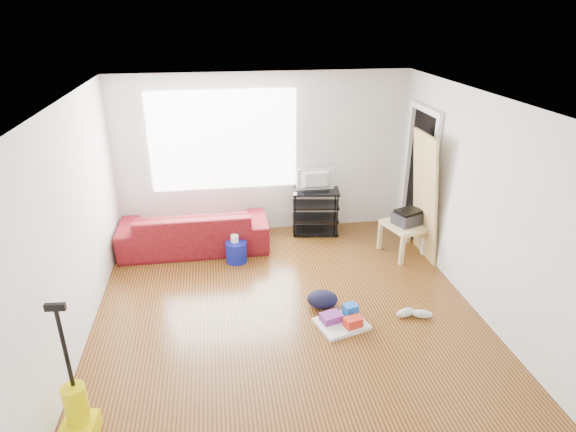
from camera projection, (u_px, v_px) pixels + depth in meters
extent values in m
cube|color=#461E13|center=(288.00, 317.00, 5.66)|extent=(4.50, 5.00, 0.01)
cube|color=silver|center=(288.00, 103.00, 4.66)|extent=(4.50, 5.00, 0.01)
cube|color=silver|center=(263.00, 155.00, 7.42)|extent=(4.50, 0.01, 2.50)
cube|color=silver|center=(352.00, 388.00, 2.90)|extent=(4.50, 0.01, 2.50)
cube|color=silver|center=(68.00, 234.00, 4.84)|extent=(0.01, 5.00, 2.50)
cube|color=silver|center=(483.00, 208.00, 5.48)|extent=(0.01, 5.00, 2.50)
cube|color=white|center=(224.00, 141.00, 7.22)|extent=(2.20, 0.01, 1.50)
cube|color=white|center=(431.00, 191.00, 6.70)|extent=(0.06, 0.08, 2.00)
cube|color=white|center=(407.00, 170.00, 7.52)|extent=(0.06, 0.08, 2.00)
cube|color=white|center=(426.00, 109.00, 6.69)|extent=(0.06, 0.98, 0.08)
cube|color=black|center=(420.00, 180.00, 7.11)|extent=(0.01, 0.86, 1.98)
imported|color=#51020F|center=(196.00, 248.00, 7.27)|extent=(2.16, 0.85, 0.63)
cube|color=black|center=(315.00, 231.00, 7.77)|extent=(0.77, 0.51, 0.03)
cube|color=black|center=(315.00, 218.00, 7.68)|extent=(0.77, 0.51, 0.03)
cube|color=black|center=(316.00, 205.00, 7.59)|extent=(0.77, 0.51, 0.03)
cube|color=black|center=(316.00, 191.00, 7.50)|extent=(0.77, 0.51, 0.03)
cylinder|color=black|center=(295.00, 216.00, 7.47)|extent=(0.02, 0.02, 0.72)
cylinder|color=black|center=(295.00, 208.00, 7.79)|extent=(0.02, 0.02, 0.72)
cylinder|color=black|center=(337.00, 216.00, 7.48)|extent=(0.02, 0.02, 0.72)
cylinder|color=black|center=(335.00, 208.00, 7.80)|extent=(0.02, 0.02, 0.72)
imported|color=black|center=(316.00, 180.00, 7.42)|extent=(0.59, 0.08, 0.34)
cube|color=tan|center=(407.00, 225.00, 6.95)|extent=(0.72, 0.72, 0.05)
cube|color=tan|center=(402.00, 251.00, 6.72)|extent=(0.05, 0.05, 0.43)
cube|color=tan|center=(380.00, 236.00, 7.17)|extent=(0.05, 0.05, 0.43)
cube|color=tan|center=(432.00, 244.00, 6.93)|extent=(0.05, 0.05, 0.43)
cube|color=tan|center=(409.00, 230.00, 7.37)|extent=(0.05, 0.05, 0.43)
cube|color=#25252B|center=(408.00, 218.00, 6.91)|extent=(0.48, 0.43, 0.17)
cube|color=black|center=(409.00, 211.00, 6.87)|extent=(0.43, 0.38, 0.04)
cylinder|color=#0E1791|center=(237.00, 261.00, 6.90)|extent=(0.38, 0.38, 0.30)
cylinder|color=white|center=(235.00, 248.00, 6.84)|extent=(0.11, 0.11, 0.10)
cube|color=white|center=(341.00, 324.00, 5.50)|extent=(0.64, 0.57, 0.04)
cube|color=red|center=(353.00, 322.00, 5.41)|extent=(0.22, 0.18, 0.11)
cube|color=#6E2780|center=(331.00, 317.00, 5.51)|extent=(0.28, 0.23, 0.09)
cube|color=blue|center=(350.00, 310.00, 5.58)|extent=(0.18, 0.17, 0.15)
ellipsoid|color=black|center=(322.00, 306.00, 5.87)|extent=(0.43, 0.38, 0.21)
ellipsoid|color=silver|center=(406.00, 313.00, 5.66)|extent=(0.26, 0.17, 0.10)
ellipsoid|color=silver|center=(422.00, 314.00, 5.63)|extent=(0.27, 0.18, 0.10)
cube|color=#D9CC00|center=(80.00, 431.00, 4.04)|extent=(0.30, 0.33, 0.18)
cylinder|color=#D9CC00|center=(76.00, 403.00, 3.98)|extent=(0.19, 0.19, 0.34)
cylinder|color=black|center=(65.00, 349.00, 3.79)|extent=(0.04, 0.04, 0.73)
cube|color=black|center=(55.00, 307.00, 3.63)|extent=(0.16, 0.05, 0.06)
cube|color=tan|center=(418.00, 254.00, 7.09)|extent=(0.23, 0.73, 1.82)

